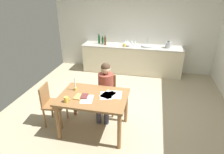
{
  "coord_description": "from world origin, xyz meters",
  "views": [
    {
      "loc": [
        0.66,
        -3.71,
        2.56
      ],
      "look_at": [
        -0.14,
        -0.09,
        0.85
      ],
      "focal_mm": 31.02,
      "sensor_mm": 36.0,
      "label": 1
    }
  ],
  "objects_px": {
    "book_magazine": "(79,97)",
    "bottle_wine_red": "(105,41)",
    "coffee_mug": "(66,99)",
    "sink_unit": "(147,46)",
    "person_seated": "(105,87)",
    "dining_table": "(93,101)",
    "chair_at_table": "(107,92)",
    "chair_side_empty": "(52,103)",
    "mixing_bowl": "(127,44)",
    "wine_glass_near_sink": "(135,41)",
    "wine_glass_back_right": "(125,41)",
    "stovetop_kettle": "(168,45)",
    "candlestick": "(75,86)",
    "wine_glass_back_left": "(128,41)",
    "book_cookery": "(84,96)",
    "bottle_vinegar": "(103,41)",
    "teacup_on_counter": "(125,45)",
    "bottle_oil": "(99,39)",
    "wine_glass_by_kettle": "(132,41)"
  },
  "relations": [
    {
      "from": "wine_glass_back_right",
      "to": "stovetop_kettle",
      "type": "bearing_deg",
      "value": -6.35
    },
    {
      "from": "book_cookery",
      "to": "bottle_wine_red",
      "type": "height_order",
      "value": "bottle_wine_red"
    },
    {
      "from": "wine_glass_back_left",
      "to": "person_seated",
      "type": "bearing_deg",
      "value": -91.64
    },
    {
      "from": "bottle_oil",
      "to": "teacup_on_counter",
      "type": "bearing_deg",
      "value": -13.01
    },
    {
      "from": "book_magazine",
      "to": "book_cookery",
      "type": "bearing_deg",
      "value": 19.53
    },
    {
      "from": "sink_unit",
      "to": "book_magazine",
      "type": "bearing_deg",
      "value": -108.67
    },
    {
      "from": "mixing_bowl",
      "to": "wine_glass_back_left",
      "type": "distance_m",
      "value": 0.2
    },
    {
      "from": "chair_side_empty",
      "to": "book_cookery",
      "type": "height_order",
      "value": "chair_side_empty"
    },
    {
      "from": "coffee_mug",
      "to": "book_cookery",
      "type": "bearing_deg",
      "value": 43.23
    },
    {
      "from": "candlestick",
      "to": "mixing_bowl",
      "type": "distance_m",
      "value": 2.9
    },
    {
      "from": "chair_at_table",
      "to": "bottle_wine_red",
      "type": "bearing_deg",
      "value": 104.91
    },
    {
      "from": "bottle_vinegar",
      "to": "chair_at_table",
      "type": "bearing_deg",
      "value": -73.26
    },
    {
      "from": "candlestick",
      "to": "bottle_vinegar",
      "type": "bearing_deg",
      "value": 94.45
    },
    {
      "from": "coffee_mug",
      "to": "bottle_wine_red",
      "type": "distance_m",
      "value": 3.24
    },
    {
      "from": "wine_glass_by_kettle",
      "to": "wine_glass_back_right",
      "type": "distance_m",
      "value": 0.22
    },
    {
      "from": "sink_unit",
      "to": "teacup_on_counter",
      "type": "height_order",
      "value": "sink_unit"
    },
    {
      "from": "book_cookery",
      "to": "mixing_bowl",
      "type": "bearing_deg",
      "value": 75.93
    },
    {
      "from": "sink_unit",
      "to": "wine_glass_near_sink",
      "type": "xyz_separation_m",
      "value": [
        -0.41,
        0.15,
        0.09
      ]
    },
    {
      "from": "bottle_wine_red",
      "to": "wine_glass_back_right",
      "type": "xyz_separation_m",
      "value": [
        0.6,
        0.23,
        -0.02
      ]
    },
    {
      "from": "bottle_wine_red",
      "to": "bottle_oil",
      "type": "bearing_deg",
      "value": 150.68
    },
    {
      "from": "bottle_oil",
      "to": "wine_glass_back_left",
      "type": "distance_m",
      "value": 0.93
    },
    {
      "from": "coffee_mug",
      "to": "wine_glass_back_right",
      "type": "bearing_deg",
      "value": 82.22
    },
    {
      "from": "coffee_mug",
      "to": "mixing_bowl",
      "type": "height_order",
      "value": "mixing_bowl"
    },
    {
      "from": "bottle_vinegar",
      "to": "dining_table",
      "type": "bearing_deg",
      "value": -78.36
    },
    {
      "from": "person_seated",
      "to": "dining_table",
      "type": "bearing_deg",
      "value": -99.64
    },
    {
      "from": "chair_side_empty",
      "to": "mixing_bowl",
      "type": "xyz_separation_m",
      "value": [
        1.07,
        2.96,
        0.48
      ]
    },
    {
      "from": "dining_table",
      "to": "bottle_vinegar",
      "type": "height_order",
      "value": "bottle_vinegar"
    },
    {
      "from": "book_cookery",
      "to": "stovetop_kettle",
      "type": "bearing_deg",
      "value": 55.0
    },
    {
      "from": "stovetop_kettle",
      "to": "wine_glass_near_sink",
      "type": "bearing_deg",
      "value": 171.74
    },
    {
      "from": "candlestick",
      "to": "wine_glass_by_kettle",
      "type": "distance_m",
      "value": 3.12
    },
    {
      "from": "candlestick",
      "to": "book_magazine",
      "type": "bearing_deg",
      "value": -56.3
    },
    {
      "from": "book_magazine",
      "to": "bottle_wine_red",
      "type": "relative_size",
      "value": 0.72
    },
    {
      "from": "chair_side_empty",
      "to": "wine_glass_by_kettle",
      "type": "relative_size",
      "value": 5.58
    },
    {
      "from": "dining_table",
      "to": "book_cookery",
      "type": "xyz_separation_m",
      "value": [
        -0.15,
        -0.06,
        0.12
      ]
    },
    {
      "from": "candlestick",
      "to": "bottle_vinegar",
      "type": "height_order",
      "value": "bottle_vinegar"
    },
    {
      "from": "bottle_wine_red",
      "to": "wine_glass_near_sink",
      "type": "bearing_deg",
      "value": 14.18
    },
    {
      "from": "mixing_bowl",
      "to": "chair_side_empty",
      "type": "bearing_deg",
      "value": -109.79
    },
    {
      "from": "wine_glass_by_kettle",
      "to": "wine_glass_back_right",
      "type": "bearing_deg",
      "value": 180.0
    },
    {
      "from": "candlestick",
      "to": "wine_glass_back_right",
      "type": "bearing_deg",
      "value": 80.83
    },
    {
      "from": "chair_at_table",
      "to": "wine_glass_by_kettle",
      "type": "distance_m",
      "value": 2.56
    },
    {
      "from": "candlestick",
      "to": "stovetop_kettle",
      "type": "height_order",
      "value": "stovetop_kettle"
    },
    {
      "from": "stovetop_kettle",
      "to": "candlestick",
      "type": "bearing_deg",
      "value": -122.54
    },
    {
      "from": "bottle_wine_red",
      "to": "wine_glass_near_sink",
      "type": "height_order",
      "value": "bottle_wine_red"
    },
    {
      "from": "person_seated",
      "to": "candlestick",
      "type": "xyz_separation_m",
      "value": [
        -0.5,
        -0.39,
        0.16
      ]
    },
    {
      "from": "person_seated",
      "to": "book_cookery",
      "type": "distance_m",
      "value": 0.65
    },
    {
      "from": "chair_side_empty",
      "to": "mixing_bowl",
      "type": "height_order",
      "value": "mixing_bowl"
    },
    {
      "from": "person_seated",
      "to": "wine_glass_back_left",
      "type": "xyz_separation_m",
      "value": [
        0.08,
        2.64,
        0.33
      ]
    },
    {
      "from": "book_magazine",
      "to": "sink_unit",
      "type": "distance_m",
      "value": 3.3
    },
    {
      "from": "candlestick",
      "to": "wine_glass_back_left",
      "type": "relative_size",
      "value": 1.76
    },
    {
      "from": "wine_glass_back_right",
      "to": "teacup_on_counter",
      "type": "height_order",
      "value": "wine_glass_back_right"
    }
  ]
}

